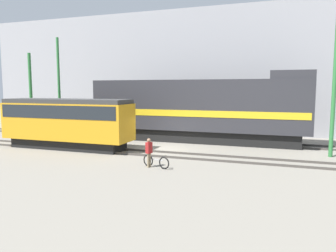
# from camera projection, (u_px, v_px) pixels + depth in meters

# --- Properties ---
(ground_plane) EXTENTS (120.00, 120.00, 0.00)m
(ground_plane) POSITION_uv_depth(u_px,v_px,m) (163.00, 149.00, 23.35)
(ground_plane) COLOR slate
(track_near) EXTENTS (60.00, 1.51, 0.14)m
(track_near) POSITION_uv_depth(u_px,v_px,m) (152.00, 153.00, 21.50)
(track_near) COLOR #47423D
(track_near) RESTS_ON ground
(track_far) EXTENTS (60.00, 1.51, 0.14)m
(track_far) POSITION_uv_depth(u_px,v_px,m) (180.00, 140.00, 27.21)
(track_far) COLOR #47423D
(track_far) RESTS_ON ground
(building_backdrop) EXTENTS (48.36, 6.00, 11.95)m
(building_backdrop) POSITION_uv_depth(u_px,v_px,m) (204.00, 72.00, 34.31)
(building_backdrop) COLOR #99999E
(building_backdrop) RESTS_ON ground
(freight_locomotive) EXTENTS (17.32, 3.04, 5.59)m
(freight_locomotive) POSITION_uv_depth(u_px,v_px,m) (198.00, 110.00, 26.42)
(freight_locomotive) COLOR black
(freight_locomotive) RESTS_ON ground
(streetcar) EXTENTS (9.63, 2.54, 3.57)m
(streetcar) POSITION_uv_depth(u_px,v_px,m) (67.00, 120.00, 23.44)
(streetcar) COLOR black
(streetcar) RESTS_ON ground
(bicycle) EXTENTS (1.71, 0.64, 0.73)m
(bicycle) POSITION_uv_depth(u_px,v_px,m) (156.00, 162.00, 17.87)
(bicycle) COLOR black
(bicycle) RESTS_ON ground
(person) EXTENTS (0.31, 0.41, 1.61)m
(person) POSITION_uv_depth(u_px,v_px,m) (149.00, 150.00, 17.90)
(person) COLOR #8C7A5B
(person) RESTS_ON ground
(utility_pole_left) EXTENTS (0.26, 0.26, 7.30)m
(utility_pole_left) POSITION_uv_depth(u_px,v_px,m) (31.00, 96.00, 28.05)
(utility_pole_left) COLOR #2D7238
(utility_pole_left) RESTS_ON ground
(utility_pole_center) EXTENTS (0.21, 0.21, 8.43)m
(utility_pole_center) POSITION_uv_depth(u_px,v_px,m) (59.00, 90.00, 27.02)
(utility_pole_center) COLOR #2D7238
(utility_pole_center) RESTS_ON ground
(utility_pole_right) EXTENTS (0.25, 0.25, 9.69)m
(utility_pole_right) POSITION_uv_depth(u_px,v_px,m) (335.00, 80.00, 20.20)
(utility_pole_right) COLOR #2D7238
(utility_pole_right) RESTS_ON ground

